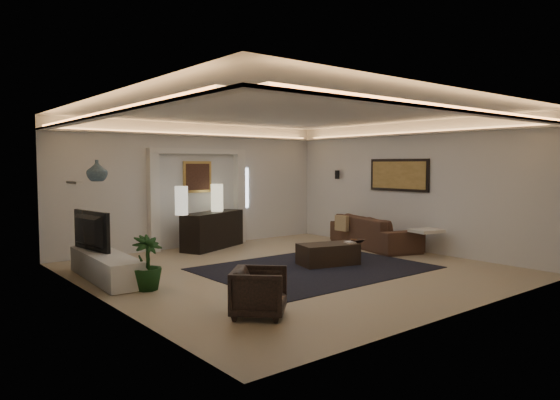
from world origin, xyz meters
TOP-DOWN VIEW (x-y plane):
  - floor at (0.00, 0.00)m, footprint 7.00×7.00m
  - ceiling at (0.00, 0.00)m, footprint 7.00×7.00m
  - wall_back at (0.00, 3.50)m, footprint 7.00×0.00m
  - wall_front at (0.00, -3.50)m, footprint 7.00×0.00m
  - wall_left at (-3.50, 0.00)m, footprint 0.00×7.00m
  - wall_right at (3.50, 0.00)m, footprint 0.00×7.00m
  - cove_soffit at (0.00, 0.00)m, footprint 7.00×7.00m
  - daylight_slit at (1.35, 3.48)m, footprint 0.25×0.03m
  - area_rug at (0.40, -0.20)m, footprint 4.00×3.00m
  - pilaster_left at (-1.15, 3.40)m, footprint 0.22×0.20m
  - pilaster_right at (1.15, 3.40)m, footprint 0.22×0.20m
  - alcove_header at (0.00, 3.40)m, footprint 2.52×0.20m
  - painting_frame at (0.00, 3.47)m, footprint 0.74×0.04m
  - painting_canvas at (0.00, 3.44)m, footprint 0.62×0.02m
  - art_panel_frame at (3.47, 0.30)m, footprint 0.04×1.64m
  - art_panel_gold at (3.44, 0.30)m, footprint 0.02×1.50m
  - wall_sconce at (3.38, 2.20)m, footprint 0.12×0.12m
  - wall_niche at (-3.44, 1.40)m, footprint 0.10×0.55m
  - console at (0.13, 3.00)m, footprint 1.84×1.23m
  - lamp_left at (-0.76, 2.84)m, footprint 0.32×0.32m
  - lamp_right at (0.33, 3.13)m, footprint 0.37×0.37m
  - media_ledge at (-2.98, 1.34)m, footprint 0.67×2.31m
  - tv at (-3.15, 1.85)m, footprint 1.21×0.32m
  - figurine at (-2.99, 2.45)m, footprint 0.16×0.16m
  - ginger_jar at (-3.15, 1.16)m, footprint 0.38×0.38m
  - plant at (-2.74, 0.24)m, footprint 0.54×0.54m
  - sofa at (3.15, 0.74)m, footprint 2.67×1.61m
  - throw_blanket at (3.05, -0.77)m, footprint 0.69×0.60m
  - throw_pillow at (2.66, 1.32)m, footprint 0.12×0.36m
  - coffee_table at (0.82, -0.11)m, footprint 1.23×0.88m
  - bowl at (1.38, -0.36)m, footprint 0.29×0.29m
  - magazine at (1.28, -0.31)m, footprint 0.30×0.24m
  - armchair at (-2.19, -1.96)m, footprint 0.96×0.95m

SIDE VIEW (x-z plane):
  - floor at x=0.00m, z-range 0.00..0.00m
  - area_rug at x=0.40m, z-range 0.00..0.01m
  - coffee_table at x=0.82m, z-range 0.00..0.41m
  - media_ledge at x=-2.98m, z-range 0.01..0.44m
  - armchair at x=-2.19m, z-range 0.00..0.62m
  - sofa at x=3.15m, z-range 0.00..0.73m
  - console at x=0.13m, z-range -0.04..0.84m
  - plant at x=-2.74m, z-range 0.00..0.85m
  - magazine at x=1.28m, z-range 0.41..0.44m
  - bowl at x=1.38m, z-range 0.41..0.48m
  - throw_blanket at x=3.05m, z-range 0.52..0.58m
  - throw_pillow at x=2.66m, z-range 0.37..0.73m
  - figurine at x=-2.99m, z-range 0.47..0.81m
  - tv at x=-3.15m, z-range 0.45..1.14m
  - lamp_left at x=-0.76m, z-range 0.78..1.40m
  - lamp_right at x=0.33m, z-range 0.77..1.41m
  - pilaster_left at x=-1.15m, z-range 0.00..2.20m
  - pilaster_right at x=1.15m, z-range 0.00..2.20m
  - daylight_slit at x=1.35m, z-range 0.85..1.85m
  - wall_back at x=0.00m, z-range -2.05..4.95m
  - wall_front at x=0.00m, z-range -2.05..4.95m
  - wall_left at x=-3.50m, z-range -2.05..4.95m
  - wall_right at x=3.50m, z-range -2.05..4.95m
  - painting_frame at x=0.00m, z-range 1.28..2.02m
  - painting_canvas at x=0.00m, z-range 1.34..1.96m
  - wall_niche at x=-3.44m, z-range 1.63..1.67m
  - wall_sconce at x=3.38m, z-range 1.57..1.79m
  - art_panel_gold at x=3.44m, z-range 1.39..2.01m
  - art_panel_frame at x=3.47m, z-range 1.33..2.07m
  - ginger_jar at x=-3.15m, z-range 1.67..2.01m
  - alcove_header at x=0.00m, z-range 2.19..2.31m
  - cove_soffit at x=0.00m, z-range 2.60..2.64m
  - ceiling at x=0.00m, z-range 2.90..2.90m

